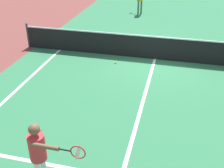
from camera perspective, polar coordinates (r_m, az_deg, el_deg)
ground_plane at (r=11.59m, az=8.62°, el=4.97°), size 60.00×60.00×0.00m
court_surface_inbounds at (r=11.59m, az=8.62°, el=4.98°), size 10.62×24.40×0.00m
line_center_service at (r=8.76m, az=6.32°, el=-3.21°), size 0.10×6.40×0.01m
net at (r=11.40m, az=8.80°, el=7.24°), size 11.19×0.09×1.07m
player_near at (r=5.61m, az=-14.48°, el=-12.89°), size 1.18×0.51×1.58m
tennis_ball_near_net at (r=11.07m, az=0.70°, el=4.34°), size 0.07×0.07×0.07m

